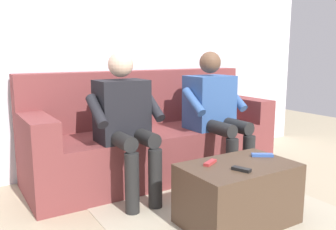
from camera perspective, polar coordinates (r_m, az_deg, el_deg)
ground_plane at (r=2.70m, az=5.41°, el=-13.72°), size 8.00×8.00×0.00m
back_wall at (r=3.45m, az=-5.98°, el=12.63°), size 4.37×0.06×2.49m
couch at (r=3.18m, az=-2.55°, el=-3.84°), size 2.19×0.74×0.92m
coffee_table at (r=2.36m, az=11.12°, el=-12.31°), size 0.71×0.46×0.39m
person_left_seated at (r=3.08m, az=7.45°, el=1.18°), size 0.53×0.61×1.09m
person_right_seated at (r=2.62m, az=-6.86°, el=-0.37°), size 0.52×0.52×1.09m
remote_red at (r=2.26m, az=6.78°, el=-7.60°), size 0.13×0.09×0.02m
remote_blue at (r=2.49m, az=14.90°, el=-6.23°), size 0.14×0.11×0.02m
remote_black at (r=2.17m, az=11.69°, el=-8.53°), size 0.08×0.12×0.02m
floor_rug at (r=2.53m, az=8.75°, el=-15.39°), size 1.52×1.81×0.01m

